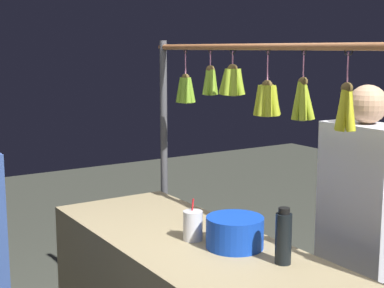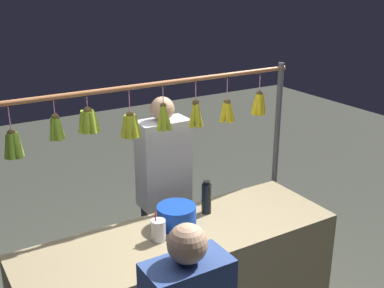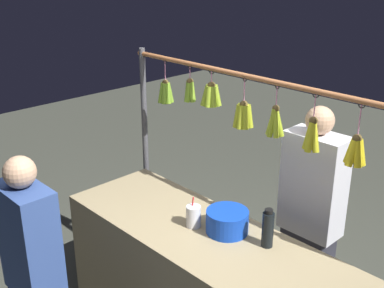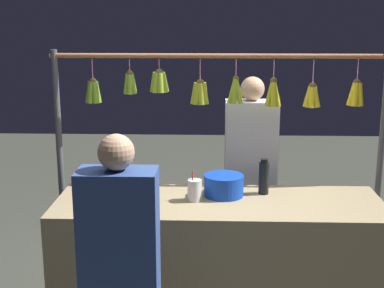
% 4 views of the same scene
% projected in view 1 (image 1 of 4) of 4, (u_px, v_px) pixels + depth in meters
% --- Properties ---
extents(display_rack, '(2.28, 0.14, 1.81)m').
position_uv_depth(display_rack, '(284.00, 141.00, 2.64)').
color(display_rack, '#4C4C51').
rests_on(display_rack, ground).
extents(water_bottle, '(0.07, 0.07, 0.23)m').
position_uv_depth(water_bottle, '(283.00, 237.00, 2.32)').
color(water_bottle, black).
rests_on(water_bottle, market_counter).
extents(blue_bucket, '(0.25, 0.25, 0.14)m').
position_uv_depth(blue_bucket, '(235.00, 232.00, 2.52)').
color(blue_bucket, blue).
rests_on(blue_bucket, market_counter).
extents(drink_cup, '(0.09, 0.09, 0.19)m').
position_uv_depth(drink_cup, '(193.00, 225.00, 2.61)').
color(drink_cup, silver).
rests_on(drink_cup, market_counter).
extents(vendor_person, '(0.38, 0.21, 1.61)m').
position_uv_depth(vendor_person, '(360.00, 260.00, 2.67)').
color(vendor_person, '#2D2D38').
rests_on(vendor_person, ground).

